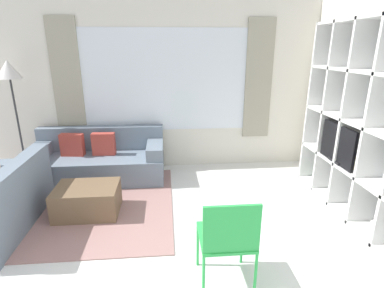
{
  "coord_description": "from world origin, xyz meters",
  "views": [
    {
      "loc": [
        0.0,
        -1.64,
        1.96
      ],
      "look_at": [
        0.3,
        1.77,
        0.85
      ],
      "focal_mm": 28.0,
      "sensor_mm": 36.0,
      "label": 1
    }
  ],
  "objects_px": {
    "shelving_unit": "(369,125)",
    "folding_chair": "(227,236)",
    "ottoman": "(87,200)",
    "couch_main": "(99,161)",
    "floor_lamp": "(9,77)"
  },
  "relations": [
    {
      "from": "shelving_unit",
      "to": "couch_main",
      "type": "xyz_separation_m",
      "value": [
        -3.33,
        1.35,
        -0.84
      ]
    },
    {
      "from": "shelving_unit",
      "to": "folding_chair",
      "type": "distance_m",
      "value": 2.2
    },
    {
      "from": "ottoman",
      "to": "floor_lamp",
      "type": "relative_size",
      "value": 0.42
    },
    {
      "from": "ottoman",
      "to": "floor_lamp",
      "type": "xyz_separation_m",
      "value": [
        -1.24,
        1.22,
        1.37
      ]
    },
    {
      "from": "shelving_unit",
      "to": "floor_lamp",
      "type": "xyz_separation_m",
      "value": [
        -4.5,
        1.49,
        0.43
      ]
    },
    {
      "from": "shelving_unit",
      "to": "ottoman",
      "type": "distance_m",
      "value": 3.41
    },
    {
      "from": "floor_lamp",
      "to": "folding_chair",
      "type": "relative_size",
      "value": 2.07
    },
    {
      "from": "shelving_unit",
      "to": "ottoman",
      "type": "bearing_deg",
      "value": 175.34
    },
    {
      "from": "shelving_unit",
      "to": "floor_lamp",
      "type": "distance_m",
      "value": 4.76
    },
    {
      "from": "shelving_unit",
      "to": "couch_main",
      "type": "height_order",
      "value": "shelving_unit"
    },
    {
      "from": "ottoman",
      "to": "folding_chair",
      "type": "bearing_deg",
      "value": -42.78
    },
    {
      "from": "ottoman",
      "to": "folding_chair",
      "type": "distance_m",
      "value": 2.01
    },
    {
      "from": "floor_lamp",
      "to": "folding_chair",
      "type": "bearing_deg",
      "value": -43.64
    },
    {
      "from": "couch_main",
      "to": "folding_chair",
      "type": "bearing_deg",
      "value": -57.96
    },
    {
      "from": "floor_lamp",
      "to": "shelving_unit",
      "type": "bearing_deg",
      "value": -18.27
    }
  ]
}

